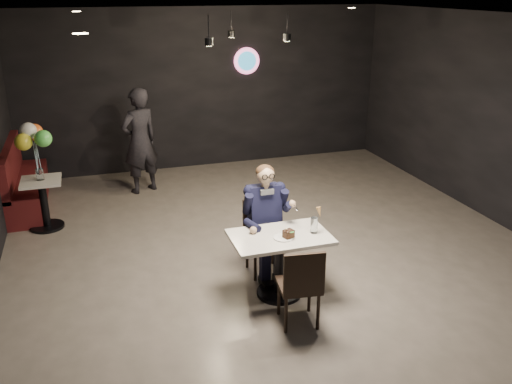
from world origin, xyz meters
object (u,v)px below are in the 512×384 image
object	(u,v)px
chair_far	(264,238)
balloon_vase	(40,174)
sundae_glass	(314,225)
side_table	(45,206)
passerby	(140,141)
seated_man	(264,219)
chair_near	(299,284)
booth_bench	(26,176)
main_table	(280,265)

from	to	relation	value
chair_far	balloon_vase	world-z (taller)	chair_far
sundae_glass	side_table	xyz separation A→B (m)	(-3.02, 2.81, -0.50)
sundae_glass	passerby	size ratio (longest dim) A/B	0.10
seated_man	side_table	bearing A→B (deg)	139.90
chair_near	seated_man	xyz separation A→B (m)	(0.00, 1.13, 0.26)
booth_bench	side_table	distance (m)	1.06
chair_near	balloon_vase	distance (m)	4.27
main_table	booth_bench	distance (m)	4.78
sundae_glass	balloon_vase	size ratio (longest dim) A/B	1.11
balloon_vase	passerby	xyz separation A→B (m)	(1.53, 1.12, 0.07)
seated_man	balloon_vase	xyz separation A→B (m)	(-2.63, 2.22, 0.11)
booth_bench	chair_near	bearing A→B (deg)	-55.96
main_table	chair_near	size ratio (longest dim) A/B	1.20
sundae_glass	seated_man	bearing A→B (deg)	122.94
seated_man	passerby	distance (m)	3.52
chair_far	balloon_vase	bearing A→B (deg)	139.90
passerby	main_table	bearing A→B (deg)	80.99
chair_near	sundae_glass	size ratio (longest dim) A/B	5.05
passerby	sundae_glass	bearing A→B (deg)	85.89
chair_far	booth_bench	world-z (taller)	booth_bench
passerby	chair_near	bearing A→B (deg)	79.03
chair_far	side_table	size ratio (longest dim) A/B	1.33
passerby	chair_far	bearing A→B (deg)	83.43
seated_man	booth_bench	size ratio (longest dim) A/B	0.70
booth_bench	balloon_vase	bearing A→B (deg)	-73.30
seated_man	sundae_glass	bearing A→B (deg)	-57.06
main_table	balloon_vase	world-z (taller)	balloon_vase
main_table	passerby	size ratio (longest dim) A/B	0.61
passerby	seated_man	bearing A→B (deg)	83.43
booth_bench	passerby	bearing A→B (deg)	3.66
chair_near	main_table	bearing A→B (deg)	97.55
chair_near	booth_bench	distance (m)	5.24
seated_man	passerby	world-z (taller)	passerby
chair_far	chair_near	size ratio (longest dim) A/B	1.00
sundae_glass	chair_far	bearing A→B (deg)	122.94
side_table	booth_bench	bearing A→B (deg)	106.70
chair_near	balloon_vase	bearing A→B (deg)	135.79
side_table	sundae_glass	bearing A→B (deg)	-42.98
chair_far	seated_man	bearing A→B (deg)	-90.00
chair_near	passerby	size ratio (longest dim) A/B	0.51
booth_bench	side_table	world-z (taller)	booth_bench
chair_far	sundae_glass	xyz separation A→B (m)	(0.39, -0.60, 0.38)
seated_man	side_table	world-z (taller)	seated_man
main_table	chair_far	world-z (taller)	chair_far
side_table	passerby	world-z (taller)	passerby
sundae_glass	balloon_vase	distance (m)	4.13
booth_bench	main_table	bearing A→B (deg)	-52.09
side_table	balloon_vase	distance (m)	0.49
chair_near	booth_bench	size ratio (longest dim) A/B	0.45
sundae_glass	side_table	size ratio (longest dim) A/B	0.26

